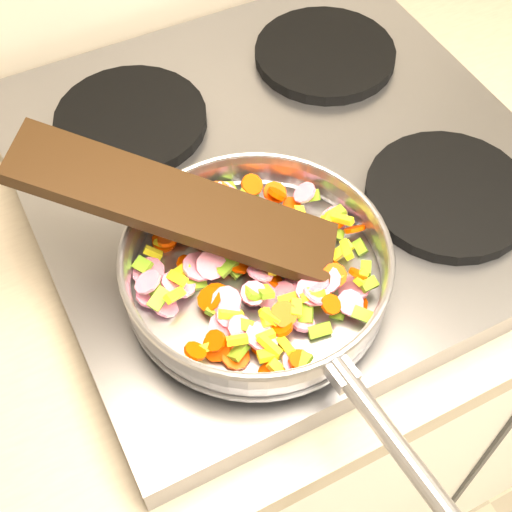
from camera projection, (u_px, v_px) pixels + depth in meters
name	position (u px, v px, depth m)	size (l,w,h in m)	color
cooktop	(282.00, 172.00, 0.87)	(0.60, 0.60, 0.04)	#939399
grate_fl	(228.00, 287.00, 0.74)	(0.19, 0.19, 0.02)	black
grate_fr	(448.00, 194.00, 0.82)	(0.19, 0.19, 0.02)	black
grate_bl	(131.00, 120.00, 0.89)	(0.19, 0.19, 0.02)	black
grate_br	(325.00, 54.00, 0.96)	(0.19, 0.19, 0.02)	black
saute_pan	(258.00, 268.00, 0.71)	(0.31, 0.48, 0.05)	#9E9EA5
vegetable_heap	(257.00, 268.00, 0.72)	(0.26, 0.25, 0.05)	#D41456
wooden_spatula	(176.00, 205.00, 0.70)	(0.33, 0.08, 0.02)	black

